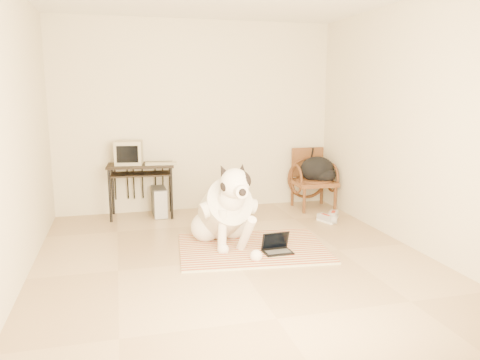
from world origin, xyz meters
name	(u,v)px	position (x,y,z in m)	size (l,w,h in m)	color
floor	(235,260)	(0.00, 0.00, 0.00)	(4.50, 4.50, 0.00)	tan
wall_back	(197,117)	(0.00, 2.25, 1.35)	(4.50, 4.50, 0.00)	beige
wall_front	(339,162)	(0.00, -2.25, 1.35)	(4.50, 4.50, 0.00)	beige
wall_left	(13,134)	(-2.00, 0.00, 1.35)	(4.50, 4.50, 0.00)	beige
wall_right	(413,125)	(2.00, 0.00, 1.35)	(4.50, 4.50, 0.00)	beige
rug	(253,248)	(0.27, 0.29, 0.01)	(1.72, 1.39, 0.02)	#B6351E
dog	(225,211)	(0.01, 0.48, 0.40)	(0.67, 1.38, 1.01)	white
laptop	(277,247)	(0.48, 0.07, 0.07)	(0.31, 0.23, 0.21)	black
computer_desk	(141,172)	(-0.83, 1.96, 0.63)	(0.92, 0.56, 0.74)	black
crt_monitor	(129,153)	(-0.98, 2.01, 0.89)	(0.40, 0.38, 0.32)	tan
desk_keyboard	(161,163)	(-0.56, 1.88, 0.75)	(0.42, 0.15, 0.03)	tan
pc_tower	(159,202)	(-0.59, 1.95, 0.20)	(0.19, 0.43, 0.40)	#464548
rattan_chair	(312,178)	(1.65, 1.85, 0.44)	(0.58, 0.56, 0.88)	brown
backpack	(318,170)	(1.71, 1.78, 0.58)	(0.50, 0.45, 0.37)	black
sneaker_left	(327,219)	(1.53, 1.07, 0.04)	(0.20, 0.30, 0.10)	white
sneaker_right	(333,216)	(1.68, 1.18, 0.04)	(0.25, 0.30, 0.10)	white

